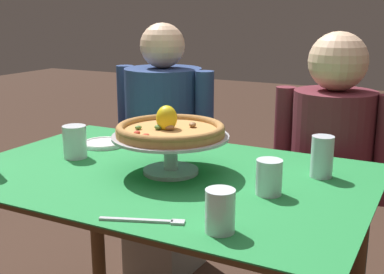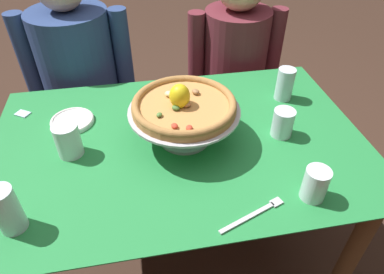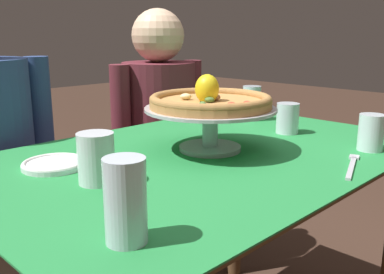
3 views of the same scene
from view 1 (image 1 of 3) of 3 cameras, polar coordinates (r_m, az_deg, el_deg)
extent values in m
cylinder|color=brown|center=(2.23, -10.90, -8.92)|extent=(0.06, 0.06, 0.71)
cube|color=brown|center=(1.55, -3.21, -4.65)|extent=(1.21, 0.78, 0.02)
cube|color=#237F3D|center=(1.55, -3.22, -4.14)|extent=(1.25, 0.82, 0.00)
cylinder|color=#B7B7C1|center=(1.54, -2.44, -3.89)|extent=(0.17, 0.17, 0.01)
cylinder|color=#B7B7C1|center=(1.52, -2.46, -1.90)|extent=(0.04, 0.04, 0.10)
cylinder|color=#B7B7C1|center=(1.51, -2.48, 0.07)|extent=(0.36, 0.36, 0.01)
cylinder|color=#BC8447|center=(1.51, -2.49, 0.56)|extent=(0.33, 0.33, 0.02)
torus|color=#A6743E|center=(1.50, -2.49, 1.06)|extent=(0.33, 0.33, 0.02)
ellipsoid|color=#C63D28|center=(1.40, -5.35, 0.14)|extent=(0.02, 0.03, 0.01)
ellipsoid|color=#996B42|center=(1.49, -2.26, 1.04)|extent=(0.02, 0.02, 0.01)
ellipsoid|color=#4C7533|center=(1.50, -3.93, 1.13)|extent=(0.03, 0.03, 0.01)
ellipsoid|color=#C63D28|center=(1.43, -6.33, 0.46)|extent=(0.02, 0.03, 0.01)
ellipsoid|color=#996B42|center=(1.49, -2.60, 1.14)|extent=(0.03, 0.03, 0.02)
ellipsoid|color=#4C7533|center=(1.52, -2.56, 1.29)|extent=(0.03, 0.03, 0.01)
ellipsoid|color=#4C7533|center=(1.50, -6.17, 1.10)|extent=(0.03, 0.03, 0.01)
ellipsoid|color=beige|center=(1.57, -2.74, 1.80)|extent=(0.04, 0.04, 0.02)
ellipsoid|color=#996B42|center=(1.53, 0.06, 1.44)|extent=(0.03, 0.03, 0.02)
ellipsoid|color=yellow|center=(1.50, -2.92, 2.16)|extent=(0.09, 0.09, 0.08)
cylinder|color=silver|center=(1.13, 3.24, -8.45)|extent=(0.07, 0.07, 0.10)
cylinder|color=silver|center=(1.14, 3.22, -9.74)|extent=(0.06, 0.06, 0.04)
cylinder|color=silver|center=(1.37, 8.82, -4.57)|extent=(0.07, 0.07, 0.10)
cylinder|color=silver|center=(1.37, 8.77, -5.67)|extent=(0.06, 0.06, 0.04)
cylinder|color=white|center=(1.73, -13.36, -0.56)|extent=(0.08, 0.08, 0.11)
cylinder|color=silver|center=(1.73, -13.32, -1.22)|extent=(0.07, 0.07, 0.07)
cylinder|color=silver|center=(1.54, 14.68, -2.19)|extent=(0.07, 0.07, 0.13)
cylinder|color=silver|center=(1.54, 14.60, -3.33)|extent=(0.06, 0.06, 0.06)
cylinder|color=white|center=(1.87, -10.11, -0.79)|extent=(0.15, 0.15, 0.01)
torus|color=white|center=(1.87, -10.12, -0.61)|extent=(0.15, 0.15, 0.01)
cube|color=#B7B7C1|center=(1.20, -6.46, -9.45)|extent=(0.17, 0.07, 0.01)
cube|color=#B7B7C1|center=(1.19, -1.63, -9.73)|extent=(0.04, 0.03, 0.01)
cube|color=silver|center=(2.05, -12.80, 0.29)|extent=(0.06, 0.06, 0.00)
cube|color=gray|center=(2.42, -3.11, -9.94)|extent=(0.30, 0.33, 0.46)
cylinder|color=navy|center=(2.26, -3.27, 1.41)|extent=(0.36, 0.36, 0.51)
sphere|color=beige|center=(2.21, -3.40, 10.42)|extent=(0.20, 0.20, 0.20)
cylinder|color=navy|center=(2.38, -7.54, 2.88)|extent=(0.08, 0.08, 0.44)
cylinder|color=navy|center=(2.15, 1.43, 1.77)|extent=(0.08, 0.08, 0.44)
cube|color=#1E3833|center=(2.17, 14.86, -13.60)|extent=(0.30, 0.33, 0.45)
cylinder|color=maroon|center=(2.00, 15.70, -1.71)|extent=(0.33, 0.33, 0.48)
sphere|color=beige|center=(1.94, 16.40, 8.32)|extent=(0.22, 0.22, 0.22)
cylinder|color=maroon|center=(2.05, 10.49, -0.01)|extent=(0.08, 0.08, 0.41)
camera|label=2|loc=(0.99, -41.89, 26.10)|focal=31.99mm
camera|label=3|loc=(1.67, -45.31, 4.30)|focal=40.53mm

